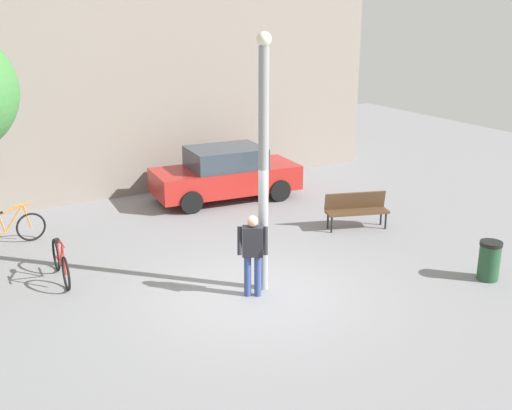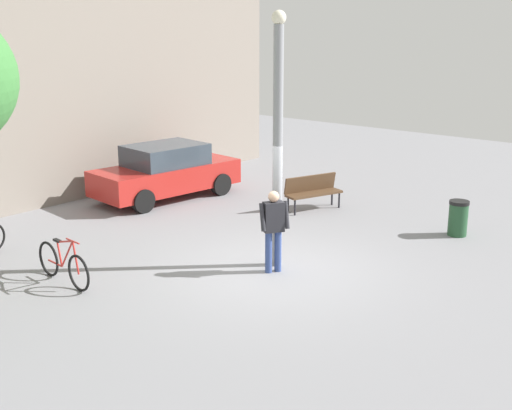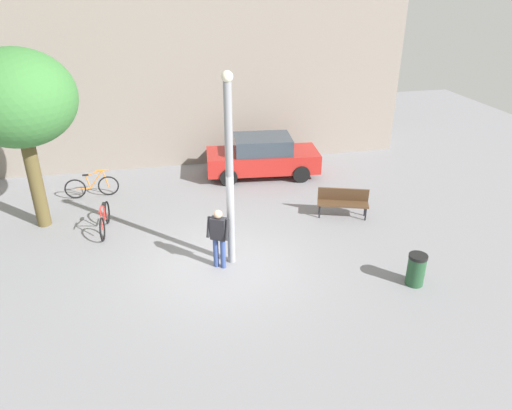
# 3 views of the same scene
# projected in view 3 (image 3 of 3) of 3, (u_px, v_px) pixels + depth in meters

# --- Properties ---
(ground_plane) EXTENTS (36.00, 36.00, 0.00)m
(ground_plane) POSITION_uv_depth(u_px,v_px,m) (221.00, 265.00, 12.73)
(ground_plane) COLOR gray
(building_facade) EXTENTS (17.48, 2.00, 8.82)m
(building_facade) POSITION_uv_depth(u_px,v_px,m) (184.00, 48.00, 18.42)
(building_facade) COLOR gray
(building_facade) RESTS_ON ground_plane
(lamppost) EXTENTS (0.28, 0.28, 5.07)m
(lamppost) POSITION_uv_depth(u_px,v_px,m) (229.00, 170.00, 11.74)
(lamppost) COLOR gray
(lamppost) RESTS_ON ground_plane
(person_by_lamppost) EXTENTS (0.63, 0.49, 1.67)m
(person_by_lamppost) POSITION_uv_depth(u_px,v_px,m) (219.00, 235.00, 12.25)
(person_by_lamppost) COLOR #334784
(person_by_lamppost) RESTS_ON ground_plane
(park_bench) EXTENTS (1.67, 0.97, 0.92)m
(park_bench) POSITION_uv_depth(u_px,v_px,m) (343.00, 200.00, 15.11)
(park_bench) COLOR #513823
(park_bench) RESTS_ON ground_plane
(plaza_tree) EXTENTS (3.19, 3.19, 5.30)m
(plaza_tree) POSITION_uv_depth(u_px,v_px,m) (18.00, 100.00, 13.10)
(plaza_tree) COLOR brown
(plaza_tree) RESTS_ON ground_plane
(bicycle_red) EXTENTS (0.17, 1.81, 0.97)m
(bicycle_red) POSITION_uv_depth(u_px,v_px,m) (105.00, 220.00, 14.25)
(bicycle_red) COLOR black
(bicycle_red) RESTS_ON ground_plane
(bicycle_orange) EXTENTS (1.81, 0.10, 0.97)m
(bicycle_orange) POSITION_uv_depth(u_px,v_px,m) (92.00, 187.00, 16.47)
(bicycle_orange) COLOR black
(bicycle_orange) RESTS_ON ground_plane
(parked_car_red) EXTENTS (4.35, 2.16, 1.55)m
(parked_car_red) POSITION_uv_depth(u_px,v_px,m) (263.00, 156.00, 18.06)
(parked_car_red) COLOR #AD231E
(parked_car_red) RESTS_ON ground_plane
(trash_bin) EXTENTS (0.46, 0.46, 0.84)m
(trash_bin) POSITION_uv_depth(u_px,v_px,m) (416.00, 269.00, 11.79)
(trash_bin) COLOR #234C2D
(trash_bin) RESTS_ON ground_plane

